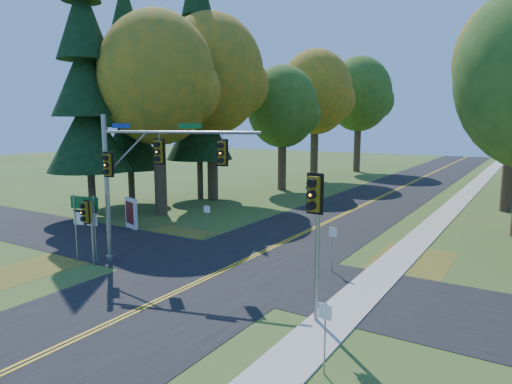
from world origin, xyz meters
The scene contains 25 objects.
ground centered at (0.00, 0.00, 0.00)m, with size 160.00×160.00×0.00m, color #31591F.
road_main centered at (0.00, 0.00, 0.01)m, with size 8.00×160.00×0.02m, color black.
road_cross centered at (0.00, 2.00, 0.01)m, with size 60.00×6.00×0.02m, color black.
centerline_left centered at (-0.10, 0.00, 0.03)m, with size 0.10×160.00×0.01m, color gold.
centerline_right centered at (0.10, 0.00, 0.03)m, with size 0.10×160.00×0.01m, color gold.
sidewalk_east centered at (6.20, 0.00, 0.03)m, with size 1.60×160.00×0.06m, color #9E998E.
leaf_patch_w_near centered at (-6.50, 4.00, 0.01)m, with size 4.00×6.00×0.00m, color brown.
leaf_patch_e centered at (6.80, 6.00, 0.01)m, with size 3.50×8.00×0.00m, color brown.
leaf_patch_w_far centered at (-7.50, -3.00, 0.01)m, with size 3.00×5.00×0.00m, color brown.
tree_w_a centered at (-11.13, 9.38, 9.49)m, with size 8.00×8.00×14.15m.
tree_w_b centered at (-11.72, 16.29, 10.37)m, with size 8.60×8.60×15.38m.
tree_w_c centered at (-9.54, 24.47, 7.94)m, with size 6.80×6.80×11.91m.
tree_w_d centered at (-10.13, 33.18, 9.78)m, with size 8.20×8.20×14.56m.
tree_w_e centered at (-8.92, 44.09, 10.07)m, with size 8.40×8.40×14.97m.
pine_a centered at (-14.50, 6.00, 9.18)m, with size 5.60×5.60×19.48m.
pine_b centered at (-16.00, 11.00, 8.16)m, with size 5.60×5.60×17.31m.
pine_c centered at (-13.00, 16.00, 9.69)m, with size 5.60×5.60×20.56m.
traffic_mast centered at (-3.58, 0.20, 4.45)m, with size 7.36×2.54×6.92m.
east_signal_pole centered at (5.69, -1.38, 3.80)m, with size 0.58×0.67×5.01m.
ped_signal_pole centered at (-5.66, -1.23, 2.30)m, with size 0.49×0.57×3.09m.
route_sign_cluster centered at (-6.13, -1.02, 2.29)m, with size 1.49×0.39×3.25m.
info_kiosk centered at (-9.66, 5.04, 0.95)m, with size 1.36×0.63×1.90m.
reg_sign_e_north centered at (4.20, 3.83, 1.44)m, with size 0.40×0.13×2.10m.
reg_sign_e_south centered at (7.22, -4.01, 1.38)m, with size 0.38×0.09×2.01m.
reg_sign_w centered at (-4.20, 5.67, 1.33)m, with size 0.36×0.15×1.94m.
Camera 1 is at (11.60, -14.43, 6.60)m, focal length 32.00 mm.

